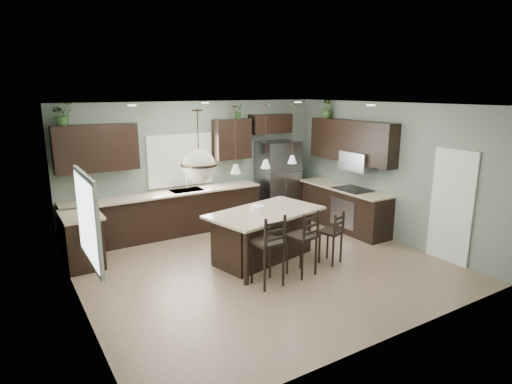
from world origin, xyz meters
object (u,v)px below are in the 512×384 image
Objects in this scene: refrigerator at (277,180)px; plant_back_left at (62,114)px; kitchen_island at (265,236)px; serving_dish at (258,209)px; bar_stool_right at (331,237)px; bar_stool_center at (302,243)px; bar_stool_left at (268,250)px.

refrigerator is 4.32× the size of plant_back_left.
refrigerator is 2.82m from kitchen_island.
serving_dish is 0.25× the size of bar_stool_right.
bar_stool_center is 0.76m from bar_stool_right.
bar_stool_right is (-0.83, -2.90, -0.44)m from refrigerator.
bar_stool_left is at bearing -133.64° from kitchen_island.
bar_stool_right is at bearing -32.04° from serving_dish.
bar_stool_center is (0.70, 0.03, -0.03)m from bar_stool_left.
bar_stool_center is at bearing -91.95° from kitchen_island.
kitchen_island is at bearing -128.72° from refrigerator.
bar_stool_center is at bearing -66.39° from serving_dish.
refrigerator reaches higher than kitchen_island.
serving_dish is 0.21× the size of bar_stool_center.
refrigerator is at bearing 55.87° from bar_stool_right.
plant_back_left is (-2.68, 2.38, 1.62)m from serving_dish.
bar_stool_left reaches higher than serving_dish.
bar_stool_left is (-2.27, -3.06, -0.33)m from refrigerator.
plant_back_left is (-2.34, 3.23, 2.02)m from bar_stool_left.
bar_stool_right is (0.74, 0.13, -0.08)m from bar_stool_center.
bar_stool_right is (0.91, -0.73, 0.02)m from kitchen_island.
serving_dish is 1.00m from bar_stool_center.
bar_stool_left is at bearing -126.61° from refrigerator.
plant_back_left reaches higher than serving_dish.
plant_back_left is (-2.87, 2.33, 2.15)m from kitchen_island.
kitchen_island is at bearing 122.88° from bar_stool_right.
serving_dish is at bearing 103.25° from bar_stool_center.
serving_dish is 0.20× the size of bar_stool_left.
refrigerator is 7.71× the size of serving_dish.
bar_stool_left reaches higher than bar_stool_right.
refrigerator reaches higher than bar_stool_right.
plant_back_left is at bearing 138.41° from serving_dish.
refrigerator reaches higher than bar_stool_left.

